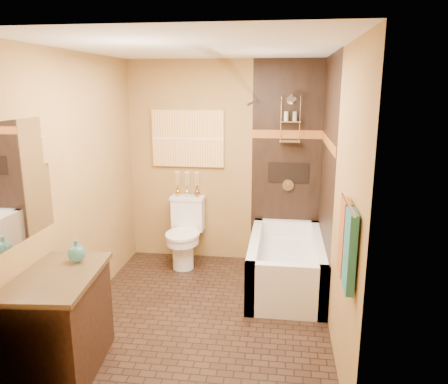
% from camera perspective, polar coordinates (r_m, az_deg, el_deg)
% --- Properties ---
extents(floor, '(3.00, 3.00, 0.00)m').
position_cam_1_polar(floor, '(4.46, -2.72, -15.66)').
color(floor, black).
rests_on(floor, ground).
extents(wall_left, '(0.02, 3.00, 2.50)m').
position_cam_1_polar(wall_left, '(4.38, -18.55, 0.65)').
color(wall_left, '#A77E40').
rests_on(wall_left, floor).
extents(wall_right, '(0.02, 3.00, 2.50)m').
position_cam_1_polar(wall_right, '(3.96, 14.41, -0.39)').
color(wall_right, '#A77E40').
rests_on(wall_right, floor).
extents(wall_back, '(2.40, 0.02, 2.50)m').
position_cam_1_polar(wall_back, '(5.45, -0.01, 3.82)').
color(wall_back, '#A77E40').
rests_on(wall_back, floor).
extents(wall_front, '(2.40, 0.02, 2.50)m').
position_cam_1_polar(wall_front, '(2.60, -9.06, -7.50)').
color(wall_front, '#A77E40').
rests_on(wall_front, floor).
extents(ceiling, '(3.00, 3.00, 0.00)m').
position_cam_1_polar(ceiling, '(3.90, -3.15, 18.32)').
color(ceiling, silver).
rests_on(ceiling, wall_back).
extents(alcove_tile_back, '(0.85, 0.01, 2.50)m').
position_cam_1_polar(alcove_tile_back, '(5.39, 8.18, 3.57)').
color(alcove_tile_back, black).
rests_on(alcove_tile_back, wall_back).
extents(alcove_tile_right, '(0.01, 1.50, 2.50)m').
position_cam_1_polar(alcove_tile_right, '(4.69, 13.27, 1.83)').
color(alcove_tile_right, black).
rests_on(alcove_tile_right, wall_right).
extents(mosaic_band_back, '(0.85, 0.01, 0.10)m').
position_cam_1_polar(mosaic_band_back, '(5.33, 8.32, 7.47)').
color(mosaic_band_back, brown).
rests_on(mosaic_band_back, alcove_tile_back).
extents(mosaic_band_right, '(0.01, 1.50, 0.10)m').
position_cam_1_polar(mosaic_band_right, '(4.63, 13.39, 6.32)').
color(mosaic_band_right, brown).
rests_on(mosaic_band_right, alcove_tile_right).
extents(alcove_niche, '(0.50, 0.01, 0.25)m').
position_cam_1_polar(alcove_niche, '(5.40, 8.41, 2.50)').
color(alcove_niche, black).
rests_on(alcove_niche, alcove_tile_back).
extents(shower_fixtures, '(0.24, 0.33, 1.16)m').
position_cam_1_polar(shower_fixtures, '(5.22, 8.62, 7.84)').
color(shower_fixtures, silver).
rests_on(shower_fixtures, floor).
extents(curtain_rod, '(0.03, 1.55, 0.03)m').
position_cam_1_polar(curtain_rod, '(4.58, 3.76, 11.61)').
color(curtain_rod, silver).
rests_on(curtain_rod, wall_back).
extents(towel_bar, '(0.02, 0.55, 0.02)m').
position_cam_1_polar(towel_bar, '(2.90, 15.92, -1.52)').
color(towel_bar, silver).
rests_on(towel_bar, wall_right).
extents(towel_teal, '(0.05, 0.22, 0.52)m').
position_cam_1_polar(towel_teal, '(2.86, 16.12, -7.44)').
color(towel_teal, '#216E6C').
rests_on(towel_teal, towel_bar).
extents(towel_rust, '(0.05, 0.22, 0.52)m').
position_cam_1_polar(towel_rust, '(3.10, 15.46, -5.72)').
color(towel_rust, '#98491B').
rests_on(towel_rust, towel_bar).
extents(sunset_painting, '(0.90, 0.04, 0.70)m').
position_cam_1_polar(sunset_painting, '(5.46, -4.74, 6.97)').
color(sunset_painting, gold).
rests_on(sunset_painting, wall_back).
extents(vanity_mirror, '(0.01, 1.00, 0.90)m').
position_cam_1_polar(vanity_mirror, '(3.48, -25.87, 0.96)').
color(vanity_mirror, white).
rests_on(vanity_mirror, wall_left).
extents(bathtub, '(0.80, 1.50, 0.55)m').
position_cam_1_polar(bathtub, '(4.97, 8.10, -9.71)').
color(bathtub, white).
rests_on(bathtub, floor).
extents(toilet, '(0.43, 0.63, 0.83)m').
position_cam_1_polar(toilet, '(5.45, -5.12, -5.25)').
color(toilet, white).
rests_on(toilet, floor).
extents(vanity, '(0.65, 0.97, 0.82)m').
position_cam_1_polar(vanity, '(3.72, -20.54, -15.74)').
color(vanity, black).
rests_on(vanity, floor).
extents(teal_bottle, '(0.18, 0.18, 0.22)m').
position_cam_1_polar(teal_bottle, '(3.68, -18.73, -7.34)').
color(teal_bottle, teal).
rests_on(teal_bottle, vanity).
extents(bud_vases, '(0.31, 0.07, 0.31)m').
position_cam_1_polar(bud_vases, '(5.47, -4.82, 1.13)').
color(bud_vases, gold).
rests_on(bud_vases, toilet).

